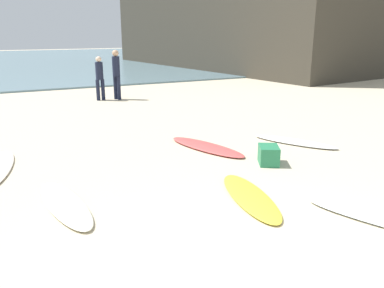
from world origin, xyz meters
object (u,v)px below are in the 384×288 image
object	(u,v)px
surfboard_5	(206,147)
surfboard_6	(250,196)
beachgoer_near	(116,72)
surfboard_1	(65,204)
beachgoer_mid	(100,76)
beach_cooler	(269,155)
surfboard_2	(295,142)

from	to	relation	value
surfboard_5	surfboard_6	size ratio (longest dim) A/B	1.10
surfboard_6	beachgoer_near	world-z (taller)	beachgoer_near
surfboard_6	beachgoer_near	xyz separation A→B (m)	(0.98, 10.06, 1.02)
surfboard_1	surfboard_5	bearing A→B (deg)	20.47
surfboard_5	beachgoer_mid	size ratio (longest dim) A/B	1.33
beachgoer_near	surfboard_1	bearing A→B (deg)	-44.52
surfboard_5	beach_cooler	xyz separation A→B (m)	(0.56, -1.49, 0.14)
surfboard_5	surfboard_6	xyz separation A→B (m)	(-0.75, -2.70, -0.01)
surfboard_6	surfboard_5	bearing A→B (deg)	-91.36
surfboard_6	beachgoer_near	size ratio (longest dim) A/B	1.06
surfboard_5	surfboard_6	world-z (taller)	surfboard_5
surfboard_5	surfboard_6	distance (m)	2.81
surfboard_1	beach_cooler	size ratio (longest dim) A/B	3.96
surfboard_2	beach_cooler	size ratio (longest dim) A/B	3.89
beachgoer_near	beach_cooler	size ratio (longest dim) A/B	3.61
beach_cooler	surfboard_6	bearing A→B (deg)	-137.20
beachgoer_near	beachgoer_mid	size ratio (longest dim) A/B	1.14
beachgoer_near	beachgoer_mid	world-z (taller)	beachgoer_near
surfboard_2	beachgoer_near	size ratio (longest dim) A/B	1.08
surfboard_1	beachgoer_near	bearing A→B (deg)	62.60
surfboard_1	surfboard_5	world-z (taller)	surfboard_5
surfboard_1	beachgoer_mid	distance (m)	9.63
surfboard_1	surfboard_5	distance (m)	3.75
surfboard_6	surfboard_1	bearing A→B (deg)	-7.85
surfboard_6	beach_cooler	distance (m)	1.79
surfboard_2	surfboard_6	xyz separation A→B (m)	(-2.79, -2.11, -0.01)
surfboard_1	surfboard_6	xyz separation A→B (m)	(2.63, -1.06, -0.01)
beachgoer_mid	beach_cooler	bearing A→B (deg)	-90.96
surfboard_6	beach_cooler	bearing A→B (deg)	-123.13
surfboard_2	beachgoer_near	world-z (taller)	beachgoer_near
surfboard_5	beachgoer_mid	world-z (taller)	beachgoer_mid
beachgoer_near	surfboard_5	bearing A→B (deg)	-24.51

